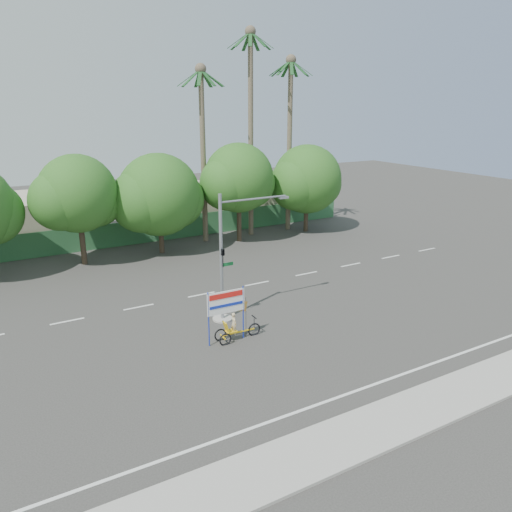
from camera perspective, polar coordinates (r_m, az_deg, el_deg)
ground at (r=25.86m, az=5.19°, el=-9.26°), size 120.00×120.00×0.00m
sidewalk_near at (r=20.99m, az=17.47°, el=-16.67°), size 50.00×2.40×0.12m
fence at (r=43.82m, az=-11.05°, el=2.99°), size 38.00×0.08×2.00m
building_left at (r=45.98m, az=-24.88°, el=3.65°), size 12.00×8.00×4.00m
building_right at (r=50.66m, az=-4.20°, el=6.09°), size 14.00×8.00×3.60m
tree_left at (r=37.96m, az=-19.77°, el=6.41°), size 6.66×5.60×8.07m
tree_center at (r=39.52m, az=-11.10°, el=6.61°), size 7.62×6.40×7.85m
tree_right at (r=42.13m, az=-2.04°, el=8.62°), size 6.90×5.80×8.36m
tree_far_right at (r=45.86m, az=5.80°, el=8.49°), size 7.38×6.20×7.94m
palm_tall at (r=43.97m, az=-0.62°, el=15.83°), size 3.73×3.79×17.45m
palm_mid at (r=46.09m, az=3.87°, el=14.52°), size 3.73×3.79×15.45m
palm_short at (r=42.03m, az=-6.12°, el=13.48°), size 3.73×3.79×14.45m
traffic_signal at (r=26.87m, az=-3.37°, el=-1.44°), size 4.72×1.10×7.00m
trike_billboard at (r=25.00m, az=-2.84°, el=-7.26°), size 2.91×0.68×2.85m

